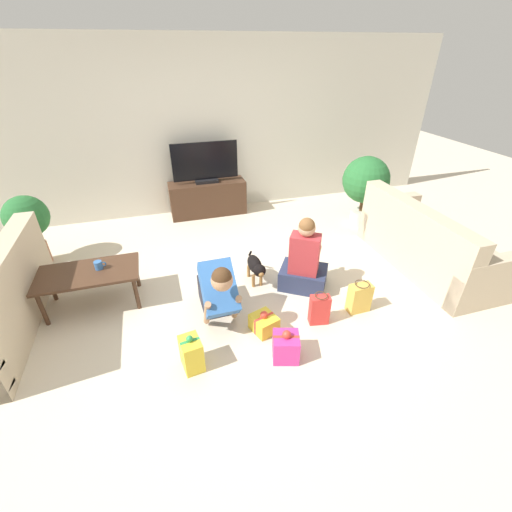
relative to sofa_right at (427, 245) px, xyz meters
The scene contains 17 objects.
ground_plane 2.45m from the sofa_right, behind, with size 16.00×16.00×0.00m, color beige.
wall_back 3.72m from the sofa_right, 132.66° to the left, with size 8.40×0.06×2.60m.
sofa_right is the anchor object (origin of this frame).
coffee_table 3.97m from the sofa_right, behind, with size 1.01×0.54×0.42m.
tv_console 3.34m from the sofa_right, 134.80° to the left, with size 1.22×0.39×0.55m.
tv 3.38m from the sofa_right, 134.80° to the left, with size 1.03×0.20×0.63m.
potted_plant_corner_right 1.35m from the sofa_right, 96.51° to the left, with size 0.68×0.68×1.07m.
potted_plant_corner_left 4.94m from the sofa_right, 162.46° to the left, with size 0.51×0.51×0.91m.
person_kneeling 2.72m from the sofa_right, behind, with size 0.35×0.82×0.80m.
person_sitting 1.66m from the sofa_right, behind, with size 0.65×0.62×0.91m.
dog 2.18m from the sofa_right, behind, with size 0.15×0.53×0.35m.
gift_box_a 3.16m from the sofa_right, 165.45° to the right, with size 0.20×0.24×0.36m.
gift_box_b 2.42m from the sofa_right, 157.51° to the right, with size 0.29×0.28×0.31m.
gift_box_c 2.39m from the sofa_right, 166.82° to the right, with size 0.29×0.30×0.24m.
gift_bag_a 1.85m from the sofa_right, 161.33° to the right, with size 0.21×0.15×0.35m.
gift_bag_b 1.38m from the sofa_right, 156.80° to the right, with size 0.24×0.15×0.35m.
mug 3.86m from the sofa_right, behind, with size 0.12×0.08×0.09m.
Camera 1 is at (-0.69, -2.94, 2.43)m, focal length 24.00 mm.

